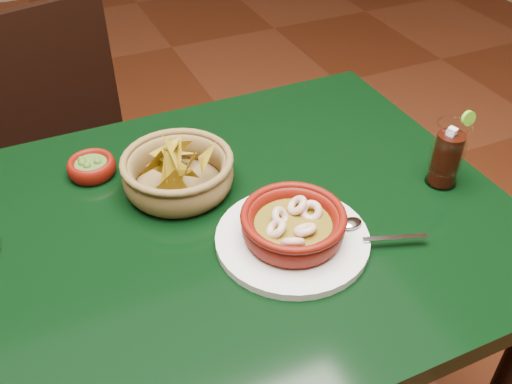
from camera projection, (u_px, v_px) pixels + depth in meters
name	position (u px, v px, depth m)	size (l,w,h in m)	color
dining_table	(182.00, 273.00, 1.05)	(1.20, 0.80, 0.75)	black
dining_chair	(80.00, 155.00, 1.62)	(0.50, 0.50, 0.89)	black
shrimp_plate	(293.00, 228.00, 0.95)	(0.34, 0.26, 0.07)	silver
chip_basket	(178.00, 172.00, 1.06)	(0.24, 0.24, 0.15)	brown
guacamole_ramekin	(91.00, 167.00, 1.11)	(0.11, 0.11, 0.04)	#540A05
cola_drink	(447.00, 155.00, 1.06)	(0.13, 0.13, 0.15)	white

